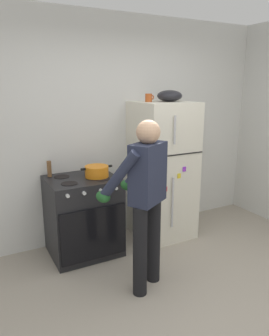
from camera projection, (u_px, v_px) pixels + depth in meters
The scene contains 9 objects.
ground at pixel (207, 322), 2.64m from camera, with size 8.00×8.00×0.00m, color #9E9384.
kitchen_wall_back at pixel (109, 130), 3.97m from camera, with size 6.00×0.10×2.70m, color silver.
refrigerator at pixel (162, 171), 4.02m from camera, with size 0.68×0.72×1.69m.
stove_range at pixel (84, 216), 3.64m from camera, with size 0.76×0.67×0.90m.
person_cook at pixel (144, 192), 2.89m from camera, with size 0.64×0.67×1.60m.
red_pot at pixel (97, 171), 3.55m from camera, with size 0.36×0.26×0.12m.
coffee_mug at pixel (149, 98), 3.76m from camera, with size 0.11×0.08×0.10m.
pepper_mill at pixel (49, 169), 3.55m from camera, with size 0.05×0.05×0.18m, color brown.
mixing_bowl at pixel (170, 96), 3.83m from camera, with size 0.30×0.30×0.13m, color black.
Camera 1 is at (-1.58, -1.70, 1.88)m, focal length 34.47 mm.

